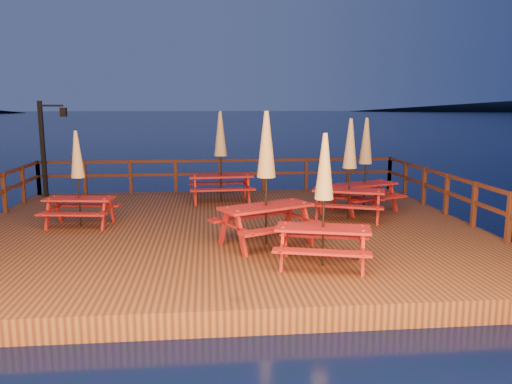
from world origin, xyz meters
TOP-DOWN VIEW (x-y plane):
  - ground at (0.00, 0.00)m, footprint 500.00×500.00m
  - deck at (0.00, 0.00)m, footprint 12.00×10.00m
  - deck_piles at (0.00, 0.00)m, footprint 11.44×9.44m
  - railing at (0.00, 1.78)m, footprint 11.80×9.75m
  - lamp_post at (-5.39, 4.55)m, footprint 0.85×0.18m
  - picnic_table_0 at (3.85, 1.40)m, footprint 2.19×2.01m
  - picnic_table_1 at (-0.02, 3.10)m, footprint 1.97×1.65m
  - picnic_table_2 at (3.14, 0.47)m, footprint 2.18×2.00m
  - picnic_table_3 at (-3.47, 0.38)m, footprint 1.75×1.51m
  - picnic_table_4 at (0.78, -1.66)m, footprint 2.43×2.27m
  - picnic_table_5 at (1.63, -3.16)m, footprint 1.98×1.77m

SIDE VIEW (x-z plane):
  - deck_piles at x=0.00m, z-range -1.00..0.40m
  - ground at x=0.00m, z-range 0.00..0.00m
  - deck at x=0.00m, z-range 0.00..0.40m
  - railing at x=0.00m, z-range 0.61..1.71m
  - picnic_table_3 at x=-3.47m, z-range 0.44..2.73m
  - picnic_table_5 at x=1.63m, z-range 0.45..2.84m
  - picnic_table_0 at x=3.85m, z-range 0.45..2.99m
  - picnic_table_2 at x=3.14m, z-range 0.45..2.99m
  - picnic_table_1 at x=-0.02m, z-range 0.45..3.14m
  - picnic_table_4 at x=0.78m, z-range 0.45..3.21m
  - lamp_post at x=-5.39m, z-range 0.70..3.70m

